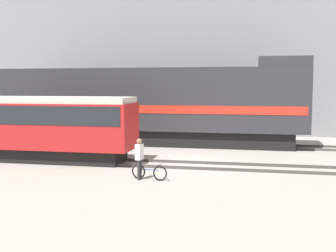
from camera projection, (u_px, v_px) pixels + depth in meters
ground_plane at (189, 163)px, 20.85m from camera, size 120.00×120.00×0.00m
track_near at (186, 165)px, 19.90m from camera, size 60.00×1.50×0.14m
track_far at (203, 145)px, 26.66m from camera, size 60.00×1.51×0.14m
building_backdrop at (217, 55)px, 34.90m from camera, size 41.26×6.00×12.62m
freight_locomotive at (147, 105)px, 27.16m from camera, size 20.31×3.04×5.49m
streetcar at (44, 124)px, 21.18m from camera, size 9.24×2.54×3.25m
bicycle at (149, 172)px, 17.05m from camera, size 1.56×0.50×0.67m
person at (139, 155)px, 16.99m from camera, size 0.29×0.40×1.68m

